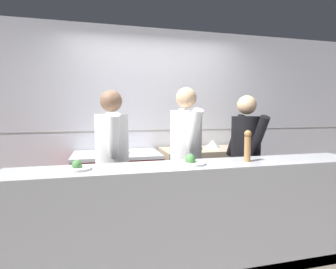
{
  "coord_description": "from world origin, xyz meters",
  "views": [
    {
      "loc": [
        -0.74,
        -2.3,
        1.43
      ],
      "look_at": [
        0.02,
        0.72,
        1.15
      ],
      "focal_mm": 28.0,
      "sensor_mm": 36.0,
      "label": 1
    }
  ],
  "objects": [
    {
      "name": "oven_range",
      "position": [
        -0.57,
        1.06,
        0.45
      ],
      "size": [
        1.09,
        0.71,
        0.9
      ],
      "color": "maroon",
      "rests_on": "ground_plane"
    },
    {
      "name": "pass_counter",
      "position": [
        0.06,
        -0.2,
        0.48
      ],
      "size": [
        3.17,
        0.45,
        0.97
      ],
      "color": "#B7BABF",
      "rests_on": "ground_plane"
    },
    {
      "name": "mixing_bowl_steel",
      "position": [
        0.78,
        1.13,
        0.96
      ],
      "size": [
        0.22,
        0.22,
        0.11
      ],
      "color": "#B7BABF",
      "rests_on": "prep_counter"
    },
    {
      "name": "chefs_knife",
      "position": [
        0.61,
        0.99,
        0.92
      ],
      "size": [
        0.33,
        0.24,
        0.02
      ],
      "color": "#B7BABF",
      "rests_on": "prep_counter"
    },
    {
      "name": "chef_sous",
      "position": [
        0.14,
        0.4,
        0.94
      ],
      "size": [
        0.36,
        0.74,
        1.68
      ],
      "rotation": [
        0.0,
        0.0,
        0.06
      ],
      "color": "black",
      "rests_on": "ground_plane"
    },
    {
      "name": "pepper_mill",
      "position": [
        0.53,
        -0.21,
        1.12
      ],
      "size": [
        0.06,
        0.06,
        0.28
      ],
      "color": "#AD7A47",
      "rests_on": "pass_counter"
    },
    {
      "name": "plated_dish_main",
      "position": [
        -0.94,
        -0.18,
        0.99
      ],
      "size": [
        0.22,
        0.22,
        0.08
      ],
      "color": "white",
      "rests_on": "pass_counter"
    },
    {
      "name": "plated_dish_appetiser",
      "position": [
        -0.01,
        -0.19,
        1.0
      ],
      "size": [
        0.27,
        0.27,
        0.09
      ],
      "color": "white",
      "rests_on": "pass_counter"
    },
    {
      "name": "prep_counter",
      "position": [
        0.63,
        1.06,
        0.45
      ],
      "size": [
        1.19,
        0.65,
        0.91
      ],
      "color": "gray",
      "rests_on": "ground_plane"
    },
    {
      "name": "chef_head_cook",
      "position": [
        -0.65,
        0.37,
        0.91
      ],
      "size": [
        0.35,
        0.72,
        1.64
      ],
      "rotation": [
        0.0,
        0.0,
        0.06
      ],
      "color": "black",
      "rests_on": "ground_plane"
    },
    {
      "name": "wall_back_tiled",
      "position": [
        0.0,
        1.47,
        1.3
      ],
      "size": [
        8.0,
        0.06,
        2.6
      ],
      "color": "silver",
      "rests_on": "ground_plane"
    },
    {
      "name": "stock_pot",
      "position": [
        -0.65,
        1.03,
        0.98
      ],
      "size": [
        0.32,
        0.32,
        0.15
      ],
      "color": "#B7BABF",
      "rests_on": "oven_range"
    },
    {
      "name": "ground_plane",
      "position": [
        0.0,
        0.0,
        0.0
      ],
      "size": [
        14.0,
        14.0,
        0.0
      ],
      "primitive_type": "plane",
      "color": "#6B6056"
    },
    {
      "name": "chef_line",
      "position": [
        0.83,
        0.34,
        0.89
      ],
      "size": [
        0.36,
        0.7,
        1.6
      ],
      "rotation": [
        0.0,
        0.0,
        0.12
      ],
      "color": "black",
      "rests_on": "ground_plane"
    }
  ]
}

